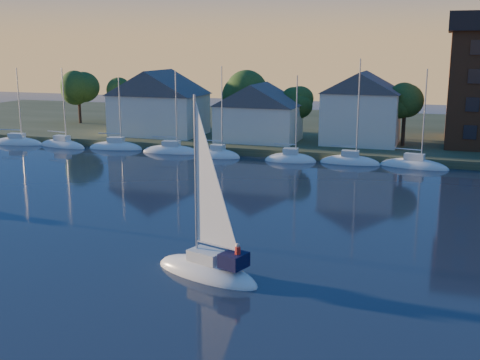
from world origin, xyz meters
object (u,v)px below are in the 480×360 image
at_px(clubhouse_west, 159,102).
at_px(clubhouse_east, 361,107).
at_px(hero_sailboat, 208,268).
at_px(clubhouse_centre, 259,112).

bearing_deg(clubhouse_west, clubhouse_east, 1.91).
bearing_deg(hero_sailboat, clubhouse_centre, -58.55).
bearing_deg(clubhouse_centre, clubhouse_west, 176.42).
relative_size(clubhouse_centre, hero_sailboat, 0.92).
bearing_deg(hero_sailboat, clubhouse_east, -75.07).
bearing_deg(clubhouse_west, hero_sailboat, -60.68).
xyz_separation_m(clubhouse_centre, clubhouse_east, (14.00, 2.00, 0.87)).
height_order(clubhouse_west, hero_sailboat, hero_sailboat).
xyz_separation_m(clubhouse_west, clubhouse_centre, (16.00, -1.00, -0.80)).
height_order(clubhouse_centre, clubhouse_east, clubhouse_east).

